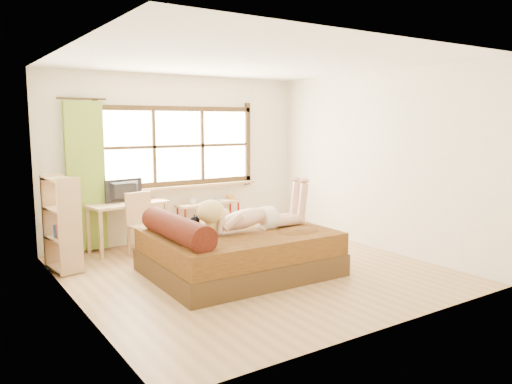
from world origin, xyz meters
TOP-DOWN VIEW (x-y plane):
  - floor at (0.00, 0.00)m, footprint 4.50×4.50m
  - ceiling at (0.00, 0.00)m, footprint 4.50×4.50m
  - wall_back at (0.00, 2.25)m, footprint 4.50×0.00m
  - wall_front at (0.00, -2.25)m, footprint 4.50×0.00m
  - wall_left at (-2.25, 0.00)m, footprint 0.00×4.50m
  - wall_right at (2.25, 0.00)m, footprint 0.00×4.50m
  - window at (0.00, 2.22)m, footprint 2.80×0.16m
  - curtain at (-1.55, 2.13)m, footprint 0.55×0.10m
  - bed at (-0.25, 0.03)m, footprint 2.26×1.82m
  - woman at (-0.04, -0.02)m, footprint 1.57×0.47m
  - kitten at (-0.91, 0.13)m, footprint 0.34×0.14m
  - desk at (-1.00, 1.95)m, footprint 1.24×0.71m
  - monitor at (-1.00, 2.00)m, footprint 0.61×0.17m
  - chair at (-0.91, 1.58)m, footprint 0.47×0.47m
  - pipe_shelf at (0.47, 2.07)m, footprint 1.22×0.43m
  - cup at (0.16, 2.07)m, footprint 0.13×0.13m
  - book at (0.66, 2.07)m, footprint 0.17×0.22m
  - bookshelf at (-2.08, 1.36)m, footprint 0.39×0.59m

SIDE VIEW (x-z plane):
  - floor at x=0.00m, z-range 0.00..0.00m
  - bed at x=-0.25m, z-range -0.12..0.73m
  - pipe_shelf at x=0.47m, z-range 0.10..0.77m
  - chair at x=-0.91m, z-range 0.05..0.97m
  - book at x=0.66m, z-range 0.59..0.61m
  - bookshelf at x=-2.08m, z-range 0.01..1.26m
  - desk at x=-1.00m, z-range 0.27..1.01m
  - cup at x=0.16m, z-range 0.59..0.69m
  - kitten at x=-0.91m, z-range 0.56..0.82m
  - woman at x=-0.04m, z-range 0.56..1.23m
  - monitor at x=-1.00m, z-range 0.74..1.08m
  - curtain at x=-1.55m, z-range 0.05..2.25m
  - wall_back at x=0.00m, z-range -0.90..3.60m
  - wall_front at x=0.00m, z-range -0.90..3.60m
  - wall_left at x=-2.25m, z-range -0.90..3.60m
  - wall_right at x=2.25m, z-range -0.90..3.60m
  - window at x=0.00m, z-range 0.78..2.24m
  - ceiling at x=0.00m, z-range 2.70..2.70m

